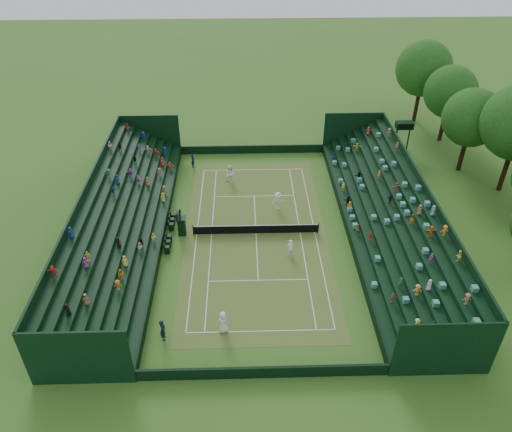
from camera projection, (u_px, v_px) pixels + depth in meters
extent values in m
plane|color=#37641F|center=(256.00, 234.00, 46.29)|extent=(160.00, 160.00, 0.00)
cube|color=#3D7025|center=(256.00, 234.00, 46.29)|extent=(12.97, 26.77, 0.01)
cube|color=black|center=(252.00, 149.00, 58.99)|extent=(17.17, 0.20, 1.00)
cube|color=black|center=(263.00, 372.00, 33.01)|extent=(17.17, 0.20, 1.00)
cube|color=black|center=(347.00, 228.00, 46.20)|extent=(0.20, 31.77, 1.00)
cube|color=black|center=(164.00, 231.00, 45.80)|extent=(0.20, 31.77, 1.00)
cube|color=black|center=(353.00, 228.00, 46.22)|extent=(0.80, 32.00, 1.00)
cube|color=black|center=(362.00, 225.00, 46.11)|extent=(0.80, 32.00, 1.45)
cube|color=black|center=(371.00, 223.00, 46.00)|extent=(0.80, 32.00, 1.90)
cube|color=black|center=(379.00, 221.00, 45.89)|extent=(0.80, 32.00, 2.35)
cube|color=black|center=(388.00, 219.00, 45.77)|extent=(0.80, 32.00, 2.80)
cube|color=black|center=(397.00, 217.00, 45.66)|extent=(0.80, 32.00, 3.25)
cube|color=black|center=(407.00, 215.00, 45.55)|extent=(0.80, 32.00, 3.70)
cube|color=black|center=(416.00, 213.00, 45.44)|extent=(0.80, 32.00, 4.15)
cube|color=black|center=(422.00, 209.00, 45.24)|extent=(0.20, 32.00, 4.90)
cube|color=black|center=(158.00, 231.00, 45.79)|extent=(0.80, 32.00, 1.00)
cube|color=black|center=(149.00, 229.00, 45.64)|extent=(0.80, 32.00, 1.45)
cube|color=black|center=(140.00, 227.00, 45.49)|extent=(0.80, 32.00, 1.90)
cube|color=black|center=(131.00, 226.00, 45.34)|extent=(0.80, 32.00, 2.35)
cube|color=black|center=(122.00, 224.00, 45.19)|extent=(0.80, 32.00, 2.80)
cube|color=black|center=(113.00, 222.00, 45.04)|extent=(0.80, 32.00, 3.25)
cube|color=black|center=(103.00, 220.00, 44.89)|extent=(0.80, 32.00, 3.70)
cube|color=black|center=(94.00, 218.00, 44.75)|extent=(0.80, 32.00, 4.15)
cube|color=black|center=(87.00, 215.00, 44.52)|extent=(0.20, 32.00, 4.90)
cylinder|color=black|center=(193.00, 230.00, 45.85)|extent=(0.10, 0.10, 1.06)
cylinder|color=black|center=(318.00, 228.00, 46.12)|extent=(0.10, 0.10, 1.06)
cube|color=black|center=(256.00, 230.00, 46.02)|extent=(11.57, 0.02, 0.86)
cube|color=white|center=(256.00, 226.00, 45.75)|extent=(11.57, 0.04, 0.07)
cylinder|color=black|center=(396.00, 139.00, 58.91)|extent=(0.16, 0.16, 3.00)
cylinder|color=black|center=(408.00, 139.00, 58.95)|extent=(0.16, 0.16, 3.00)
cube|color=black|center=(405.00, 125.00, 57.90)|extent=(2.00, 1.00, 0.80)
cylinder|color=black|center=(504.00, 173.00, 51.40)|extent=(0.50, 0.50, 4.12)
cylinder|color=black|center=(462.00, 156.00, 55.04)|extent=(0.50, 0.50, 3.39)
sphere|color=#154513|center=(472.00, 118.00, 52.39)|extent=(6.21, 6.21, 6.21)
cylinder|color=black|center=(442.00, 128.00, 61.11)|extent=(0.50, 0.50, 3.37)
sphere|color=#154513|center=(450.00, 92.00, 58.48)|extent=(6.17, 6.17, 6.17)
cylinder|color=black|center=(416.00, 107.00, 65.67)|extent=(0.50, 0.50, 3.83)
sphere|color=#154513|center=(424.00, 68.00, 62.69)|extent=(7.00, 7.00, 7.00)
cube|color=black|center=(182.00, 227.00, 45.72)|extent=(0.68, 0.68, 1.76)
cube|color=black|center=(181.00, 218.00, 45.18)|extent=(0.88, 0.88, 0.10)
cube|color=black|center=(177.00, 215.00, 44.98)|extent=(0.08, 0.88, 0.68)
imported|color=black|center=(180.00, 214.00, 44.89)|extent=(0.49, 0.54, 0.91)
cube|color=black|center=(167.00, 250.00, 43.78)|extent=(0.45, 0.45, 0.71)
cube|color=black|center=(164.00, 246.00, 43.52)|extent=(0.05, 0.45, 0.45)
cube|color=black|center=(168.00, 244.00, 44.44)|extent=(0.45, 0.45, 0.71)
cube|color=black|center=(165.00, 240.00, 44.18)|extent=(0.05, 0.45, 0.45)
cube|color=black|center=(169.00, 239.00, 45.09)|extent=(0.45, 0.45, 0.71)
cube|color=black|center=(166.00, 235.00, 44.83)|extent=(0.05, 0.45, 0.45)
cube|color=black|center=(171.00, 227.00, 46.56)|extent=(0.45, 0.45, 0.71)
cube|color=black|center=(168.00, 223.00, 46.30)|extent=(0.05, 0.45, 0.45)
cube|color=black|center=(172.00, 222.00, 47.22)|extent=(0.45, 0.45, 0.71)
cube|color=black|center=(169.00, 218.00, 46.96)|extent=(0.05, 0.45, 0.45)
cube|color=black|center=(173.00, 217.00, 47.87)|extent=(0.45, 0.45, 0.71)
cube|color=black|center=(170.00, 213.00, 47.61)|extent=(0.05, 0.45, 0.45)
imported|color=white|center=(223.00, 322.00, 36.04)|extent=(1.04, 0.80, 1.89)
imported|color=white|center=(290.00, 248.00, 43.21)|extent=(0.70, 0.55, 1.71)
imported|color=white|center=(230.00, 174.00, 53.24)|extent=(1.16, 1.03, 1.99)
imported|color=white|center=(278.00, 201.00, 49.12)|extent=(1.37, 1.05, 1.87)
imported|color=black|center=(193.00, 161.00, 56.03)|extent=(0.52, 0.67, 1.63)
imported|color=black|center=(163.00, 330.00, 35.50)|extent=(0.51, 0.71, 1.81)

